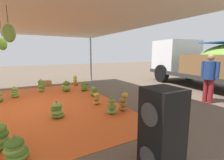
% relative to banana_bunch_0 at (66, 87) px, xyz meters
% --- Properties ---
extents(ground_plane, '(40.00, 40.00, 0.00)m').
position_rel_banana_bunch_0_xyz_m(ground_plane, '(1.64, 1.75, -0.22)').
color(ground_plane, brown).
extents(tarp_orange, '(6.21, 4.67, 0.01)m').
position_rel_banana_bunch_0_xyz_m(tarp_orange, '(1.64, -1.25, -0.22)').
color(tarp_orange, '#E05B23').
rests_on(tarp_orange, ground).
extents(tent_canopy, '(8.00, 7.00, 2.62)m').
position_rel_banana_bunch_0_xyz_m(tent_canopy, '(1.64, -1.35, 2.32)').
color(tent_canopy, '#9EA0A5').
rests_on(tent_canopy, ground).
extents(banana_bunch_0, '(0.47, 0.49, 0.49)m').
position_rel_banana_bunch_0_xyz_m(banana_bunch_0, '(0.00, 0.00, 0.00)').
color(banana_bunch_0, '#477523').
rests_on(banana_bunch_0, tarp_orange).
extents(banana_bunch_1, '(0.33, 0.31, 0.59)m').
position_rel_banana_bunch_0_xyz_m(banana_bunch_1, '(3.29, 0.83, 0.04)').
color(banana_bunch_1, '#996628').
rests_on(banana_bunch_1, tarp_orange).
extents(banana_bunch_3, '(0.34, 0.35, 0.56)m').
position_rel_banana_bunch_0_xyz_m(banana_bunch_3, '(-0.42, -0.96, 0.03)').
color(banana_bunch_3, '#75A83D').
rests_on(banana_bunch_3, tarp_orange).
extents(banana_bunch_6, '(0.42, 0.42, 0.43)m').
position_rel_banana_bunch_0_xyz_m(banana_bunch_6, '(4.34, -1.83, -0.03)').
color(banana_bunch_6, '#60932D').
rests_on(banana_bunch_6, tarp_orange).
extents(banana_bunch_7, '(0.38, 0.37, 0.42)m').
position_rel_banana_bunch_0_xyz_m(banana_bunch_7, '(1.32, 0.77, -0.04)').
color(banana_bunch_7, '#518428').
rests_on(banana_bunch_7, tarp_orange).
extents(banana_bunch_8, '(0.40, 0.39, 0.43)m').
position_rel_banana_bunch_0_xyz_m(banana_bunch_8, '(0.29, 0.75, -0.03)').
color(banana_bunch_8, '#518428').
rests_on(banana_bunch_8, tarp_orange).
extents(banana_bunch_9, '(0.43, 0.39, 0.44)m').
position_rel_banana_bunch_0_xyz_m(banana_bunch_9, '(2.86, -0.94, -0.03)').
color(banana_bunch_9, '#518428').
rests_on(banana_bunch_9, tarp_orange).
extents(banana_bunch_10, '(0.37, 0.37, 0.46)m').
position_rel_banana_bunch_0_xyz_m(banana_bunch_10, '(3.31, 0.43, -0.03)').
color(banana_bunch_10, '#6B9E38').
rests_on(banana_bunch_10, tarp_orange).
extents(banana_bunch_11, '(0.34, 0.35, 0.52)m').
position_rel_banana_bunch_0_xyz_m(banana_bunch_11, '(-1.17, 0.77, 0.01)').
color(banana_bunch_11, '#996628').
rests_on(banana_bunch_11, tarp_orange).
extents(banana_bunch_12, '(0.29, 0.27, 0.45)m').
position_rel_banana_bunch_0_xyz_m(banana_bunch_12, '(2.39, 0.38, -0.03)').
color(banana_bunch_12, gold).
rests_on(banana_bunch_12, tarp_orange).
extents(banana_bunch_13, '(0.37, 0.37, 0.43)m').
position_rel_banana_bunch_0_xyz_m(banana_bunch_13, '(0.09, -1.93, -0.04)').
color(banana_bunch_13, '#75A83D').
rests_on(banana_bunch_13, tarp_orange).
extents(cargo_truck_main, '(6.77, 3.32, 2.40)m').
position_rel_banana_bunch_0_xyz_m(cargo_truck_main, '(2.48, 6.24, 1.06)').
color(cargo_truck_main, '#2D2D2D').
rests_on(cargo_truck_main, ground).
extents(worker_0, '(0.59, 0.36, 1.62)m').
position_rel_banana_bunch_0_xyz_m(worker_0, '(3.96, 3.79, 0.73)').
color(worker_0, maroon).
rests_on(worker_0, ground).
extents(speaker_stack, '(0.48, 0.48, 1.20)m').
position_rel_banana_bunch_0_xyz_m(speaker_stack, '(5.60, -0.08, 0.38)').
color(speaker_stack, black).
rests_on(speaker_stack, ground).
extents(crate_0, '(0.54, 0.41, 0.25)m').
position_rel_banana_bunch_0_xyz_m(crate_0, '(-1.94, -0.53, -0.09)').
color(crate_0, '#B78947').
rests_on(crate_0, ground).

